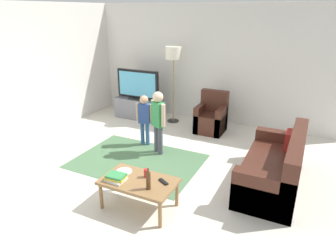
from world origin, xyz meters
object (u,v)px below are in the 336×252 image
(couch, at_px, (277,169))
(armchair, at_px, (211,118))
(bottle, at_px, (148,180))
(book_stack, at_px, (116,178))
(plate, at_px, (124,171))
(tv_remote, at_px, (163,182))
(child_center, at_px, (158,117))
(tv_stand, at_px, (139,109))
(child_near_tv, at_px, (144,116))
(coffee_table, at_px, (139,183))
(tv, at_px, (138,85))
(floor_lamp, at_px, (174,57))
(soda_can, at_px, (146,173))

(couch, relative_size, armchair, 2.00)
(couch, xyz_separation_m, bottle, (-1.39, -1.50, 0.25))
(book_stack, distance_m, plate, 0.24)
(bottle, bearing_deg, armchair, 94.09)
(book_stack, relative_size, tv_remote, 1.64)
(child_center, bearing_deg, tv_stand, 131.38)
(child_near_tv, distance_m, bottle, 2.28)
(couch, relative_size, plate, 8.18)
(coffee_table, distance_m, tv_remote, 0.34)
(tv, relative_size, coffee_table, 1.10)
(armchair, relative_size, floor_lamp, 0.51)
(bottle, height_order, plate, bottle)
(plate, bearing_deg, soda_can, 3.27)
(armchair, xyz_separation_m, tv_remote, (0.33, -3.00, 0.13))
(child_center, bearing_deg, coffee_table, -71.09)
(floor_lamp, height_order, book_stack, floor_lamp)
(armchair, xyz_separation_m, child_near_tv, (-0.96, -1.27, 0.32))
(tv_remote, bearing_deg, plate, -151.10)
(tv, relative_size, couch, 0.61)
(armchair, xyz_separation_m, bottle, (0.23, -3.22, 0.25))
(tv, bearing_deg, book_stack, -63.35)
(tv, height_order, tv_remote, tv)
(child_near_tv, xyz_separation_m, child_center, (0.42, -0.22, 0.11))
(child_center, relative_size, tv_remote, 7.04)
(child_near_tv, xyz_separation_m, book_stack, (0.70, -1.96, -0.15))
(child_near_tv, bearing_deg, floor_lamp, 92.63)
(child_near_tv, bearing_deg, couch, -9.88)
(tv, xyz_separation_m, plate, (1.60, -3.02, -0.42))
(soda_can, distance_m, plate, 0.35)
(book_stack, relative_size, bottle, 0.94)
(armchair, bearing_deg, tv_stand, 178.81)
(child_center, height_order, soda_can, child_center)
(tv, relative_size, child_center, 0.92)
(tv_remote, bearing_deg, floor_lamp, 141.95)
(couch, bearing_deg, tv_stand, 153.35)
(floor_lamp, distance_m, coffee_table, 3.64)
(tv, height_order, soda_can, tv)
(couch, bearing_deg, book_stack, -141.28)
(child_center, xyz_separation_m, book_stack, (0.28, -1.73, -0.26))
(tv_stand, bearing_deg, floor_lamp, 9.95)
(tv, relative_size, armchair, 1.22)
(soda_can, bearing_deg, child_center, 112.00)
(armchair, bearing_deg, plate, -95.52)
(armchair, relative_size, tv_remote, 5.29)
(coffee_table, bearing_deg, bottle, -28.61)
(child_near_tv, bearing_deg, tv_stand, 125.39)
(couch, xyz_separation_m, child_near_tv, (-2.58, 0.45, 0.32))
(couch, relative_size, tv_remote, 10.59)
(child_near_tv, xyz_separation_m, bottle, (1.19, -1.94, -0.07))
(coffee_table, relative_size, bottle, 3.39)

